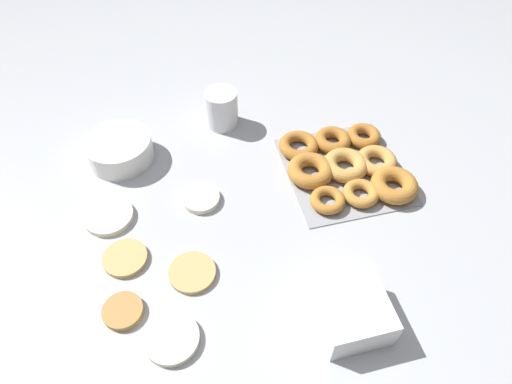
{
  "coord_description": "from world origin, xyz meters",
  "views": [
    {
      "loc": [
        -0.63,
        0.05,
        0.85
      ],
      "look_at": [
        0.05,
        -0.12,
        0.04
      ],
      "focal_mm": 32.0,
      "sensor_mm": 36.0,
      "label": 1
    }
  ],
  "objects_px": {
    "pancake_5": "(109,216)",
    "container_stack": "(352,312)",
    "pancake_2": "(125,258)",
    "donut_tray": "(346,166)",
    "pancake_0": "(123,311)",
    "pancake_3": "(172,338)",
    "batter_bowl": "(119,149)",
    "pancake_1": "(201,198)",
    "paper_cup": "(222,109)",
    "pancake_4": "(192,273)"
  },
  "relations": [
    {
      "from": "pancake_0",
      "to": "pancake_4",
      "type": "xyz_separation_m",
      "value": [
        0.05,
        -0.15,
        -0.0
      ]
    },
    {
      "from": "pancake_4",
      "to": "pancake_1",
      "type": "bearing_deg",
      "value": -14.8
    },
    {
      "from": "paper_cup",
      "to": "pancake_5",
      "type": "bearing_deg",
      "value": 129.38
    },
    {
      "from": "pancake_3",
      "to": "container_stack",
      "type": "height_order",
      "value": "container_stack"
    },
    {
      "from": "pancake_2",
      "to": "pancake_3",
      "type": "relative_size",
      "value": 0.9
    },
    {
      "from": "donut_tray",
      "to": "batter_bowl",
      "type": "distance_m",
      "value": 0.58
    },
    {
      "from": "pancake_0",
      "to": "batter_bowl",
      "type": "height_order",
      "value": "batter_bowl"
    },
    {
      "from": "pancake_1",
      "to": "pancake_5",
      "type": "xyz_separation_m",
      "value": [
        -0.0,
        0.22,
        -0.0
      ]
    },
    {
      "from": "container_stack",
      "to": "pancake_2",
      "type": "bearing_deg",
      "value": 59.25
    },
    {
      "from": "pancake_4",
      "to": "paper_cup",
      "type": "height_order",
      "value": "paper_cup"
    },
    {
      "from": "pancake_5",
      "to": "paper_cup",
      "type": "bearing_deg",
      "value": -50.62
    },
    {
      "from": "pancake_2",
      "to": "donut_tray",
      "type": "height_order",
      "value": "donut_tray"
    },
    {
      "from": "pancake_4",
      "to": "pancake_5",
      "type": "bearing_deg",
      "value": 40.15
    },
    {
      "from": "donut_tray",
      "to": "paper_cup",
      "type": "bearing_deg",
      "value": 45.94
    },
    {
      "from": "pancake_4",
      "to": "paper_cup",
      "type": "distance_m",
      "value": 0.49
    },
    {
      "from": "pancake_2",
      "to": "donut_tray",
      "type": "bearing_deg",
      "value": -76.55
    },
    {
      "from": "container_stack",
      "to": "pancake_5",
      "type": "bearing_deg",
      "value": 50.15
    },
    {
      "from": "pancake_0",
      "to": "pancake_4",
      "type": "distance_m",
      "value": 0.16
    },
    {
      "from": "pancake_3",
      "to": "donut_tray",
      "type": "xyz_separation_m",
      "value": [
        0.34,
        -0.48,
        0.01
      ]
    },
    {
      "from": "pancake_0",
      "to": "pancake_3",
      "type": "height_order",
      "value": "same"
    },
    {
      "from": "batter_bowl",
      "to": "donut_tray",
      "type": "bearing_deg",
      "value": -108.69
    },
    {
      "from": "pancake_5",
      "to": "container_stack",
      "type": "relative_size",
      "value": 0.83
    },
    {
      "from": "pancake_3",
      "to": "pancake_5",
      "type": "bearing_deg",
      "value": 17.7
    },
    {
      "from": "donut_tray",
      "to": "container_stack",
      "type": "height_order",
      "value": "container_stack"
    },
    {
      "from": "batter_bowl",
      "to": "pancake_1",
      "type": "bearing_deg",
      "value": -137.52
    },
    {
      "from": "pancake_3",
      "to": "pancake_0",
      "type": "bearing_deg",
      "value": 47.42
    },
    {
      "from": "pancake_1",
      "to": "container_stack",
      "type": "distance_m",
      "value": 0.44
    },
    {
      "from": "pancake_5",
      "to": "donut_tray",
      "type": "relative_size",
      "value": 0.37
    },
    {
      "from": "donut_tray",
      "to": "paper_cup",
      "type": "xyz_separation_m",
      "value": [
        0.26,
        0.27,
        0.03
      ]
    },
    {
      "from": "donut_tray",
      "to": "container_stack",
      "type": "bearing_deg",
      "value": 159.89
    },
    {
      "from": "pancake_0",
      "to": "pancake_2",
      "type": "bearing_deg",
      "value": -5.24
    },
    {
      "from": "donut_tray",
      "to": "paper_cup",
      "type": "relative_size",
      "value": 2.92
    },
    {
      "from": "pancake_0",
      "to": "container_stack",
      "type": "bearing_deg",
      "value": -106.09
    },
    {
      "from": "donut_tray",
      "to": "pancake_4",
      "type": "bearing_deg",
      "value": 115.76
    },
    {
      "from": "pancake_4",
      "to": "donut_tray",
      "type": "relative_size",
      "value": 0.33
    },
    {
      "from": "pancake_1",
      "to": "pancake_2",
      "type": "height_order",
      "value": "pancake_1"
    },
    {
      "from": "pancake_2",
      "to": "pancake_3",
      "type": "bearing_deg",
      "value": -159.8
    },
    {
      "from": "pancake_5",
      "to": "pancake_3",
      "type": "bearing_deg",
      "value": -162.3
    },
    {
      "from": "pancake_5",
      "to": "batter_bowl",
      "type": "relative_size",
      "value": 0.67
    },
    {
      "from": "pancake_1",
      "to": "pancake_5",
      "type": "bearing_deg",
      "value": 90.09
    },
    {
      "from": "batter_bowl",
      "to": "paper_cup",
      "type": "distance_m",
      "value": 0.29
    },
    {
      "from": "pancake_2",
      "to": "donut_tray",
      "type": "xyz_separation_m",
      "value": [
        0.13,
        -0.56,
        0.01
      ]
    },
    {
      "from": "pancake_4",
      "to": "pancake_5",
      "type": "xyz_separation_m",
      "value": [
        0.2,
        0.17,
        0.0
      ]
    },
    {
      "from": "pancake_2",
      "to": "pancake_5",
      "type": "xyz_separation_m",
      "value": [
        0.13,
        0.03,
        0.0
      ]
    },
    {
      "from": "pancake_2",
      "to": "batter_bowl",
      "type": "height_order",
      "value": "batter_bowl"
    },
    {
      "from": "pancake_4",
      "to": "container_stack",
      "type": "xyz_separation_m",
      "value": [
        -0.18,
        -0.28,
        0.03
      ]
    },
    {
      "from": "pancake_5",
      "to": "pancake_0",
      "type": "bearing_deg",
      "value": -175.76
    },
    {
      "from": "pancake_4",
      "to": "batter_bowl",
      "type": "distance_m",
      "value": 0.41
    },
    {
      "from": "pancake_0",
      "to": "pancake_3",
      "type": "relative_size",
      "value": 0.76
    },
    {
      "from": "pancake_0",
      "to": "pancake_1",
      "type": "bearing_deg",
      "value": -38.41
    }
  ]
}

